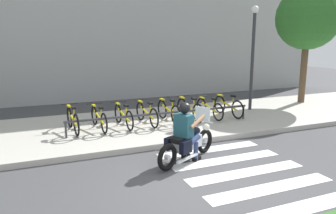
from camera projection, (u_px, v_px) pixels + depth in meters
ground_plane at (202, 181)px, 6.52m from camera, size 48.00×48.00×0.00m
sidewalk at (139, 126)px, 10.39m from camera, size 24.00×4.40×0.15m
crosswalk_stripe_0 at (303, 208)px, 5.47m from camera, size 2.80×0.40×0.01m
crosswalk_stripe_1 at (271, 188)px, 6.19m from camera, size 2.80×0.40×0.01m
crosswalk_stripe_2 at (246, 172)px, 6.92m from camera, size 2.80×0.40×0.01m
crosswalk_stripe_3 at (226, 160)px, 7.64m from camera, size 2.80×0.40×0.01m
crosswalk_stripe_4 at (209, 149)px, 8.36m from camera, size 2.80×0.40×0.01m
motorcycle at (188, 142)px, 7.50m from camera, size 1.88×1.09×1.20m
rider at (186, 128)px, 7.37m from camera, size 0.77×0.71×1.42m
bicycle_0 at (73, 120)px, 9.35m from camera, size 0.48×1.64×0.79m
bicycle_1 at (99, 118)px, 9.64m from camera, size 0.48×1.68×0.74m
bicycle_2 at (123, 116)px, 9.92m from camera, size 0.48×1.66×0.74m
bicycle_3 at (147, 114)px, 10.20m from camera, size 0.48×1.70×0.76m
bicycle_4 at (169, 111)px, 10.48m from camera, size 0.48×1.63×0.78m
bicycle_5 at (190, 109)px, 10.76m from camera, size 0.48×1.68×0.79m
bicycle_6 at (209, 108)px, 11.05m from camera, size 0.48×1.60×0.73m
bicycle_7 at (228, 106)px, 11.32m from camera, size 0.48×1.64×0.77m
bike_rack at (164, 114)px, 9.82m from camera, size 5.89×0.07×0.49m
street_lamp at (253, 49)px, 11.97m from camera, size 0.28×0.28×4.00m
tree_near_rack at (308, 18)px, 13.19m from camera, size 2.60×2.60×4.97m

